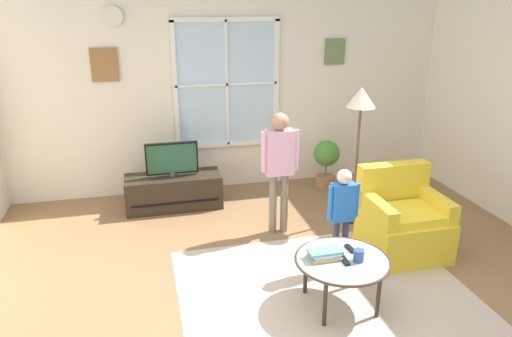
{
  "coord_description": "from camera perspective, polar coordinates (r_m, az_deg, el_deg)",
  "views": [
    {
      "loc": [
        -1.18,
        -3.36,
        2.5
      ],
      "look_at": [
        -0.17,
        0.75,
        0.98
      ],
      "focal_mm": 33.8,
      "sensor_mm": 36.0,
      "label": 1
    }
  ],
  "objects": [
    {
      "name": "ground_plane",
      "position": [
        4.36,
        4.72,
        -15.44
      ],
      "size": [
        6.35,
        6.21,
        0.02
      ],
      "primitive_type": "cube",
      "color": "olive"
    },
    {
      "name": "person_blue_shirt",
      "position": [
        4.56,
        10.19,
        -4.62
      ],
      "size": [
        0.31,
        0.14,
        1.02
      ],
      "color": "#333851",
      "rests_on": "ground_plane"
    },
    {
      "name": "floor_lamp",
      "position": [
        5.42,
        12.25,
        6.68
      ],
      "size": [
        0.32,
        0.32,
        1.57
      ],
      "color": "black",
      "rests_on": "ground_plane"
    },
    {
      "name": "book_stack",
      "position": [
        4.09,
        8.16,
        -10.0
      ],
      "size": [
        0.28,
        0.18,
        0.08
      ],
      "color": "#A58F4F",
      "rests_on": "coffee_table"
    },
    {
      "name": "armchair",
      "position": [
        5.15,
        16.91,
        -6.09
      ],
      "size": [
        0.76,
        0.74,
        0.87
      ],
      "color": "yellow",
      "rests_on": "ground_plane"
    },
    {
      "name": "person_pink_shirt",
      "position": [
        5.13,
        2.78,
        1.08
      ],
      "size": [
        0.41,
        0.19,
        1.36
      ],
      "color": "#726656",
      "rests_on": "ground_plane"
    },
    {
      "name": "tv_stand",
      "position": [
        6.07,
        -9.7,
        -2.68
      ],
      "size": [
        1.17,
        0.46,
        0.42
      ],
      "color": "#2D2319",
      "rests_on": "ground_plane"
    },
    {
      "name": "remote_near_books",
      "position": [
        4.08,
        10.48,
        -10.66
      ],
      "size": [
        0.05,
        0.14,
        0.02
      ],
      "primitive_type": "cube",
      "rotation": [
        0.0,
        0.0,
        -0.06
      ],
      "color": "black",
      "rests_on": "coffee_table"
    },
    {
      "name": "cup",
      "position": [
        4.09,
        12.06,
        -10.04
      ],
      "size": [
        0.09,
        0.09,
        0.1
      ],
      "primitive_type": "cylinder",
      "color": "#334C8C",
      "rests_on": "coffee_table"
    },
    {
      "name": "potted_plant_by_window",
      "position": [
        6.57,
        8.32,
        1.1
      ],
      "size": [
        0.35,
        0.35,
        0.68
      ],
      "color": "#9E6B4C",
      "rests_on": "ground_plane"
    },
    {
      "name": "back_wall",
      "position": [
        6.41,
        -3.11,
        10.7
      ],
      "size": [
        5.75,
        0.17,
        2.97
      ],
      "color": "silver",
      "rests_on": "ground_plane"
    },
    {
      "name": "area_rug",
      "position": [
        4.45,
        8.31,
        -14.55
      ],
      "size": [
        2.56,
        2.14,
        0.01
      ],
      "primitive_type": "cube",
      "color": "#C6B29E",
      "rests_on": "ground_plane"
    },
    {
      "name": "remote_near_cup",
      "position": [
        4.27,
        11.1,
        -9.29
      ],
      "size": [
        0.05,
        0.14,
        0.02
      ],
      "primitive_type": "cube",
      "rotation": [
        0.0,
        0.0,
        0.09
      ],
      "color": "black",
      "rests_on": "coffee_table"
    },
    {
      "name": "coffee_table",
      "position": [
        4.13,
        10.15,
        -10.84
      ],
      "size": [
        0.8,
        0.8,
        0.45
      ],
      "color": "#99B2B7",
      "rests_on": "ground_plane"
    },
    {
      "name": "television",
      "position": [
        5.91,
        -9.93,
        1.16
      ],
      "size": [
        0.63,
        0.08,
        0.42
      ],
      "color": "#4C4C4C",
      "rests_on": "tv_stand"
    }
  ]
}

